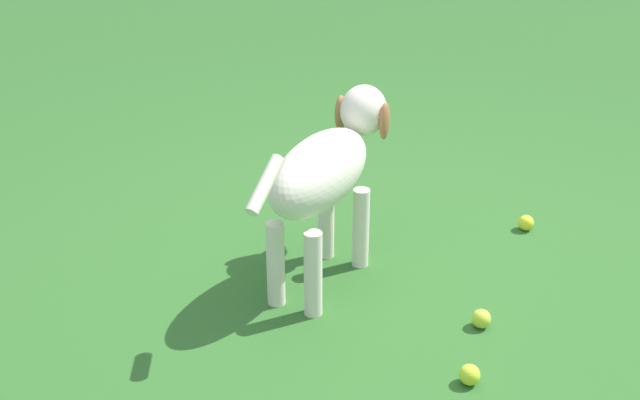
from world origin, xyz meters
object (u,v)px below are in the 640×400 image
at_px(tennis_ball_0, 481,319).
at_px(tennis_ball_1, 526,223).
at_px(dog, 328,169).
at_px(tennis_ball_2, 470,375).

bearing_deg(tennis_ball_0, tennis_ball_1, -83.61).
height_order(dog, tennis_ball_0, dog).
height_order(tennis_ball_0, tennis_ball_2, same).
bearing_deg(tennis_ball_1, dog, 54.41).
distance_m(dog, tennis_ball_1, 1.01).
height_order(dog, tennis_ball_2, dog).
relative_size(tennis_ball_0, tennis_ball_1, 1.00).
bearing_deg(tennis_ball_2, tennis_ball_0, -76.32).
relative_size(tennis_ball_0, tennis_ball_2, 1.00).
bearing_deg(tennis_ball_0, dog, -2.78).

